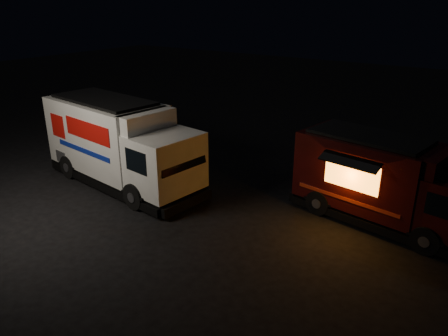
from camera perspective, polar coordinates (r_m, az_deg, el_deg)
ground at (r=16.16m, az=-11.02°, el=-4.35°), size 80.00×80.00×0.00m
white_truck at (r=17.23m, az=-13.15°, el=3.05°), size 7.52×3.30×3.30m
red_truck at (r=14.86m, az=20.60°, el=-1.74°), size 6.36×3.14×2.84m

